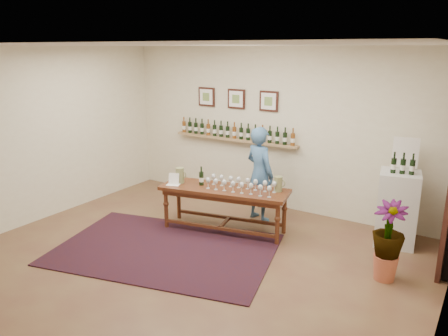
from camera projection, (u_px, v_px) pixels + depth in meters
The scene contains 14 objects.
ground at pixel (192, 259), 5.90m from camera, with size 6.00×6.00×0.00m, color brown.
room_shell at pixel (394, 171), 6.03m from camera, with size 6.00×6.00×6.00m.
rug at pixel (165, 249), 6.19m from camera, with size 3.02×2.01×0.02m, color #47140C.
tasting_table at pixel (224, 194), 6.69m from camera, with size 2.06×1.02×0.70m.
table_glasses at pixel (240, 185), 6.53m from camera, with size 1.30×0.30×0.18m, color silver, non-canonical shape.
table_bottles at pixel (203, 176), 6.80m from camera, with size 0.25×0.14×0.27m, color black, non-canonical shape.
pitcher_left at pixel (180, 175), 6.89m from camera, with size 0.16×0.16×0.25m, color olive, non-canonical shape.
pitcher_right at pixel (278, 184), 6.48m from camera, with size 0.15×0.15×0.23m, color olive, non-canonical shape.
menu_card at pixel (174, 179), 6.81m from camera, with size 0.20×0.14×0.18m, color white.
display_pedestal at pixel (397, 208), 6.27m from camera, with size 0.54×0.54×1.08m, color silver.
pedestal_bottles at pixel (403, 164), 6.01m from camera, with size 0.27×0.07×0.27m, color black, non-canonical shape.
info_sign at pixel (406, 153), 6.22m from camera, with size 0.35×0.02×0.49m, color white.
potted_plant at pixel (388, 241), 5.27m from camera, with size 0.48×0.48×0.87m.
person at pixel (260, 174), 7.10m from camera, with size 0.57×0.37×1.56m, color #3B628D.
Camera 1 is at (3.24, -4.30, 2.77)m, focal length 35.00 mm.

